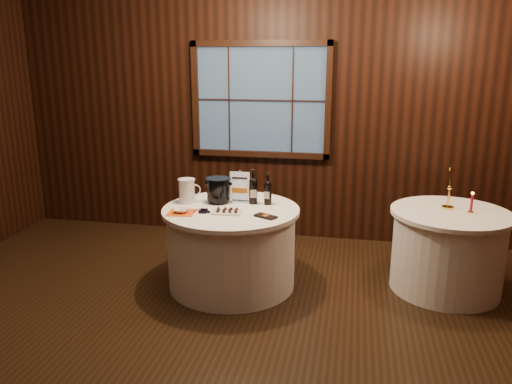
% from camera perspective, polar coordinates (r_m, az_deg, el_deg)
% --- Properties ---
extents(ground, '(6.00, 6.00, 0.00)m').
position_cam_1_polar(ground, '(4.08, -6.29, -16.33)').
color(ground, black).
rests_on(ground, ground).
extents(back_wall, '(6.00, 0.10, 3.00)m').
position_cam_1_polar(back_wall, '(5.93, 0.56, 9.45)').
color(back_wall, black).
rests_on(back_wall, ground).
extents(main_table, '(1.28, 1.28, 0.77)m').
position_cam_1_polar(main_table, '(4.78, -2.82, -6.25)').
color(main_table, white).
rests_on(main_table, ground).
extents(side_table, '(1.08, 1.08, 0.77)m').
position_cam_1_polar(side_table, '(5.01, 21.02, -6.24)').
color(side_table, white).
rests_on(side_table, ground).
extents(sign_stand, '(0.19, 0.09, 0.31)m').
position_cam_1_polar(sign_stand, '(4.82, -1.84, 0.07)').
color(sign_stand, '#BBBAC2').
rests_on(sign_stand, main_table).
extents(port_bottle_left, '(0.08, 0.09, 0.34)m').
position_cam_1_polar(port_bottle_left, '(4.75, -0.34, 0.36)').
color(port_bottle_left, black).
rests_on(port_bottle_left, main_table).
extents(port_bottle_right, '(0.07, 0.08, 0.31)m').
position_cam_1_polar(port_bottle_right, '(4.73, 1.36, 0.13)').
color(port_bottle_right, black).
rests_on(port_bottle_right, main_table).
extents(ice_bucket, '(0.24, 0.24, 0.24)m').
position_cam_1_polar(ice_bucket, '(4.80, -4.32, 0.26)').
color(ice_bucket, black).
rests_on(ice_bucket, main_table).
extents(chocolate_plate, '(0.28, 0.20, 0.04)m').
position_cam_1_polar(chocolate_plate, '(4.51, -3.33, -2.22)').
color(chocolate_plate, white).
rests_on(chocolate_plate, main_table).
extents(chocolate_box, '(0.22, 0.18, 0.02)m').
position_cam_1_polar(chocolate_box, '(4.38, 1.11, -2.80)').
color(chocolate_box, black).
rests_on(chocolate_box, main_table).
extents(grape_bunch, '(0.17, 0.06, 0.04)m').
position_cam_1_polar(grape_bunch, '(4.52, -5.97, -2.16)').
color(grape_bunch, black).
rests_on(grape_bunch, main_table).
extents(glass_pitcher, '(0.22, 0.16, 0.23)m').
position_cam_1_polar(glass_pitcher, '(4.84, -7.88, 0.15)').
color(glass_pitcher, white).
rests_on(glass_pitcher, main_table).
extents(orange_napkin, '(0.26, 0.26, 0.00)m').
position_cam_1_polar(orange_napkin, '(4.56, -8.51, -2.33)').
color(orange_napkin, '#DE5312').
rests_on(orange_napkin, main_table).
extents(cracker_bowl, '(0.14, 0.14, 0.03)m').
position_cam_1_polar(cracker_bowl, '(4.55, -8.52, -2.11)').
color(cracker_bowl, white).
rests_on(cracker_bowl, orange_napkin).
extents(brass_candlestick, '(0.11, 0.11, 0.39)m').
position_cam_1_polar(brass_candlestick, '(4.93, 21.20, -0.19)').
color(brass_candlestick, gold).
rests_on(brass_candlestick, side_table).
extents(red_candle, '(0.05, 0.05, 0.20)m').
position_cam_1_polar(red_candle, '(4.88, 23.41, -1.34)').
color(red_candle, gold).
rests_on(red_candle, side_table).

